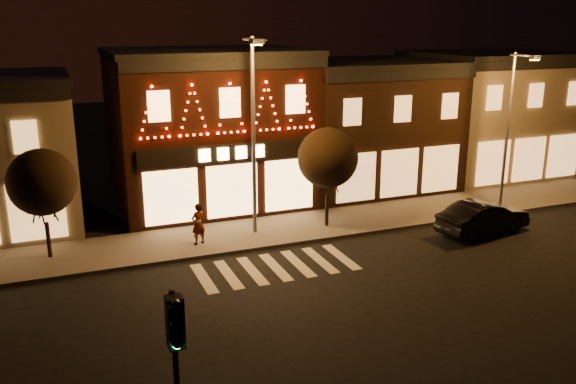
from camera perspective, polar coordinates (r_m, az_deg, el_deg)
ground at (r=21.62m, az=2.64°, el=-10.94°), size 120.00×120.00×0.00m
sidewalk_far at (r=29.09m, az=-0.29°, el=-3.51°), size 44.00×4.00×0.15m
building_pulp at (r=32.99m, az=-7.41°, el=6.04°), size 10.20×8.34×8.30m
building_right_a at (r=36.57m, az=7.24°, el=6.37°), size 9.20×8.28×7.50m
building_right_b at (r=41.63m, az=18.24°, el=7.07°), size 9.20×8.28×7.80m
traffic_signal_near at (r=12.38m, az=-10.44°, el=-15.14°), size 0.33×0.48×4.66m
streetlamp_mid at (r=26.99m, az=-3.22°, el=6.58°), size 0.79×2.04×8.92m
streetlamp_right at (r=32.62m, az=20.26°, el=6.34°), size 0.60×1.85×8.05m
tree_left at (r=26.57m, az=-22.16°, el=0.84°), size 2.76×2.76×4.62m
tree_right at (r=28.54m, az=3.77°, el=3.22°), size 2.86×2.86×4.79m
dark_sedan at (r=30.01m, az=17.90°, el=-2.29°), size 4.92×2.35×1.56m
pedestrian at (r=27.02m, az=-8.45°, el=-2.99°), size 0.79×0.66×1.87m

